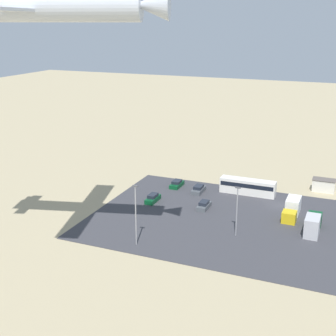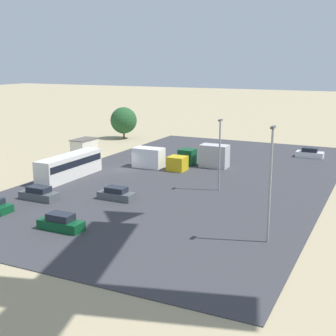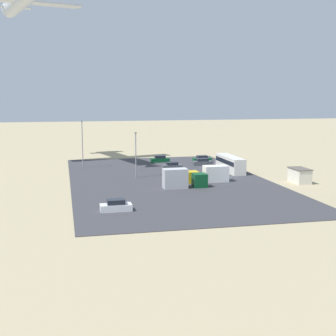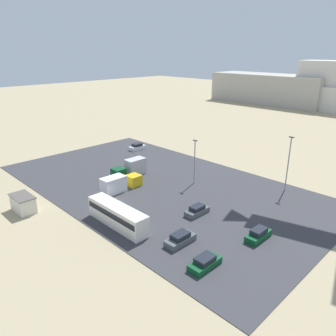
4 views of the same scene
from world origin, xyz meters
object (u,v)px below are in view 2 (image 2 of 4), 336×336
Objects in this scene: parked_car_3 at (61,223)px; parked_truck_0 at (157,159)px; parked_truck_1 at (207,156)px; bus at (70,165)px; parked_car_0 at (310,153)px; parked_car_1 at (39,194)px; shed_building at (84,147)px; parked_car_4 at (116,194)px.

parked_truck_0 is (-26.68, -3.57, 0.68)m from parked_car_3.
parked_truck_1 reaches higher than parked_truck_0.
parked_car_0 is (-28.07, 26.86, -1.03)m from bus.
parked_car_3 is at bearing 51.21° from parked_car_1.
shed_building is 37.42m from parked_car_0.
parked_car_4 is (-10.58, -0.49, -0.04)m from parked_car_3.
parked_truck_1 is at bearing -8.51° from parked_car_4.
parked_truck_0 reaches higher than parked_car_4.
parked_car_4 is at bearing 42.95° from shed_building.
parked_truck_1 reaches higher than bus.
parked_truck_1 is at bearing 155.70° from parked_car_1.
parked_car_3 is at bearing -55.20° from bus.
parked_car_1 is (9.73, 3.06, -1.07)m from bus.
parked_car_4 is 0.56× the size of parked_truck_1.
parked_car_3 is (6.75, 8.40, 0.02)m from parked_car_1.
parked_truck_1 is (-0.10, 22.01, 0.26)m from shed_building.
bus reaches higher than parked_car_1.
bus is 10.26m from parked_car_1.
parked_car_3 is at bearing 32.16° from shed_building.
parked_car_4 is 0.52× the size of parked_truck_0.
bus is 38.86m from parked_car_0.
shed_building is 16.43m from parked_truck_0.
parked_car_4 is (-3.83, 7.90, -0.03)m from parked_car_1.
parked_truck_0 is (17.88, -18.97, 0.67)m from parked_car_0.
parked_truck_1 is (-4.35, 6.14, 0.19)m from parked_truck_0.
parked_car_0 is 0.97× the size of parked_car_1.
parked_car_0 is 37.51m from parked_car_4.
parked_car_0 is at bearing -25.07° from parked_car_4.
parked_car_0 reaches higher than parked_car_4.
parked_car_0 reaches higher than parked_car_1.
parked_truck_0 reaches higher than parked_car_3.
parked_truck_0 reaches higher than shed_building.
parked_truck_0 is (-10.20, 7.88, -0.37)m from bus.
bus is 1.42× the size of parked_truck_0.
bus reaches higher than parked_truck_0.
parked_car_1 is 0.55× the size of parked_truck_0.
shed_building is 1.06× the size of parked_car_1.
shed_building is 22.01m from parked_truck_1.
parked_car_3 is 1.04× the size of parked_car_4.
parked_car_0 is 0.99× the size of parked_car_3.
shed_building is at bearing -104.98° from parked_truck_0.
shed_building is 26.59m from parked_car_1.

